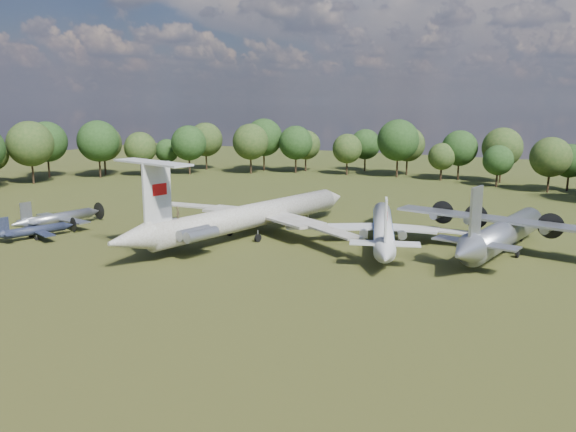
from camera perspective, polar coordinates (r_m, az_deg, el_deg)
The scene contains 7 objects.
ground at distance 85.54m, azimuth -6.49°, elevation -2.35°, with size 300.00×300.00×0.00m, color #2A4115.
il62_airliner at distance 86.27m, azimuth -3.64°, elevation -0.44°, with size 40.06×52.07×5.11m, color #BABAB5, non-canonical shape.
tu104_jet at distance 82.83m, azimuth 9.61°, elevation -1.55°, with size 28.49×37.99×3.80m, color beige, non-canonical shape.
an12_transport at distance 81.97m, azimuth 21.07°, elevation -2.01°, with size 31.48×35.18×4.63m, color #9DA0A5, non-canonical shape.
small_prop_west at distance 93.29m, azimuth -24.30°, elevation -1.53°, with size 9.83×13.40×1.97m, color #161D32, non-canonical shape.
small_prop_northwest at distance 99.75m, azimuth -22.20°, elevation -0.40°, with size 12.63×17.22×2.53m, color #9FA1A6, non-canonical shape.
person_on_il62 at distance 76.15m, azimuth -11.14°, elevation 0.36°, with size 0.61×0.40×1.68m, color #947A4B.
Camera 1 is at (47.49, -68.14, 20.46)m, focal length 35.00 mm.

